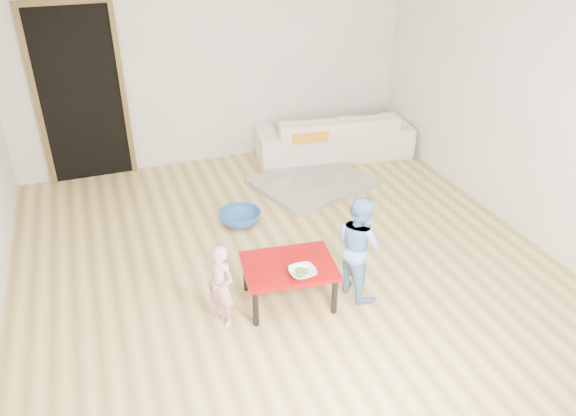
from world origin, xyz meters
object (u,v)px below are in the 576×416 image
sofa (333,134)px  child_blue (359,246)px  red_table (289,283)px  child_pink (221,287)px  bowl (303,272)px  basin (240,218)px

sofa → child_blue: (-0.99, -2.78, 0.18)m
red_table → child_pink: (-0.61, -0.08, 0.17)m
bowl → child_blue: bearing=11.0°
red_table → bowl: size_ratio=3.48×
red_table → basin: bearing=92.0°
bowl → child_blue: (0.56, 0.11, 0.06)m
child_pink → child_blue: size_ratio=0.76×
bowl → child_blue: child_blue is taller
bowl → child_pink: size_ratio=0.31×
red_table → bowl: 0.29m
sofa → red_table: 3.15m
sofa → red_table: (-1.61, -2.71, -0.10)m
red_table → child_pink: bearing=-172.8°
child_pink → red_table: bearing=63.6°
bowl → child_blue: 0.57m
sofa → basin: sofa is taller
sofa → child_pink: child_pink is taller
child_blue → bowl: bearing=89.0°
red_table → basin: 1.41m
child_pink → child_blue: bearing=56.7°
bowl → basin: (-0.10, 1.58, -0.34)m
child_pink → basin: 1.61m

